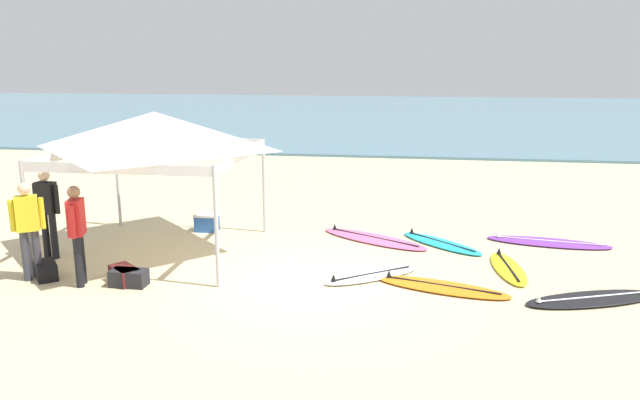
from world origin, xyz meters
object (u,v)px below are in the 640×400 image
Objects in this scene: surfboard_pink at (374,239)px; gear_bag_on_sand at (46,270)px; surfboard_white at (371,275)px; surfboard_yellow at (508,268)px; person_red at (77,228)px; surfboard_cyan at (441,243)px; surfboard_purple at (548,242)px; surfboard_black at (592,299)px; canopy_tent at (155,131)px; person_yellow at (28,224)px; person_black at (47,208)px; cooler_box at (207,222)px; gear_bag_by_pole at (129,278)px; surfboard_orange at (441,287)px; gear_bag_near_tent at (124,275)px.

gear_bag_on_sand is at bearing -150.84° from surfboard_pink.
gear_bag_on_sand reaches higher than surfboard_white.
person_red is at bearing -165.96° from surfboard_yellow.
surfboard_cyan is 0.73× the size of surfboard_purple.
surfboard_white is 1.05× the size of person_red.
canopy_tent is at bearing 169.48° from surfboard_black.
surfboard_black is 9.33m from person_yellow.
person_black is (-9.59, -2.31, 0.95)m from surfboard_purple.
person_black is at bearing -136.37° from cooler_box.
canopy_tent is 5.81× the size of gear_bag_by_pole.
surfboard_yellow is 3.09× the size of gear_bag_by_pole.
person_yellow is (-6.95, -0.57, 0.95)m from surfboard_orange.
person_red is 3.72m from cooler_box.
gear_bag_by_pole is (-7.51, -0.43, 0.10)m from surfboard_black.
canopy_tent reaches higher than person_black.
person_black is at bearing -176.31° from surfboard_yellow.
gear_bag_by_pole is (-6.42, -1.73, 0.10)m from surfboard_yellow.
canopy_tent is at bearing -161.51° from surfboard_pink.
gear_bag_by_pole is (-7.47, -3.49, 0.10)m from surfboard_purple.
canopy_tent is at bearing 95.60° from gear_bag_by_pole.
surfboard_orange is at bearing 6.57° from person_red.
surfboard_cyan is 1.08× the size of person_black.
surfboard_orange is at bearing -13.02° from canopy_tent.
canopy_tent is 8.17m from surfboard_black.
gear_bag_by_pole is at bearing -29.12° from person_black.
gear_bag_on_sand is (-1.59, 0.15, 0.00)m from gear_bag_by_pole.
surfboard_black is 0.95× the size of surfboard_pink.
gear_bag_by_pole is at bearing -84.40° from canopy_tent.
surfboard_orange is 0.93× the size of surfboard_purple.
canopy_tent is 8.17m from surfboard_purple.
person_yellow is at bearing -150.74° from surfboard_pink.
surfboard_purple is (2.18, 0.39, -0.00)m from surfboard_cyan.
gear_bag_by_pole is (-5.19, -0.61, 0.10)m from surfboard_orange.
gear_bag_on_sand is at bearing -62.90° from person_black.
surfboard_white is at bearing -11.74° from canopy_tent.
gear_bag_on_sand is at bearing 32.40° from person_yellow.
cooler_box is (-5.07, 0.31, 0.16)m from surfboard_cyan.
gear_bag_near_tent is 1.20× the size of cooler_box.
person_red is (-6.00, -0.69, 0.95)m from surfboard_orange.
surfboard_orange is 3.67m from surfboard_purple.
surfboard_yellow is at bearing 130.00° from surfboard_black.
surfboard_yellow is at bearing -30.75° from surfboard_pink.
person_yellow is at bearing -177.64° from surfboard_black.
gear_bag_near_tent is at bearing -88.56° from canopy_tent.
canopy_tent is at bearing -167.95° from surfboard_purple.
gear_bag_near_tent is at bearing -96.23° from cooler_box.
surfboard_yellow is at bearing -15.15° from cooler_box.
canopy_tent is 5.81× the size of gear_bag_on_sand.
surfboard_orange and surfboard_pink have the same top height.
surfboard_black is 0.95× the size of surfboard_purple.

